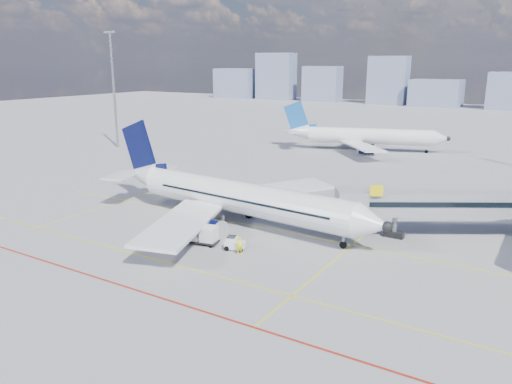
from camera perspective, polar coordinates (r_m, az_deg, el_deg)
ground at (r=54.26m, az=-6.17°, el=-5.87°), size 420.00×420.00×0.00m
apron_markings at (r=51.80m, az=-9.34°, el=-7.00°), size 90.00×35.12×0.01m
jet_bridge at (r=59.45m, az=22.85°, el=-1.34°), size 23.55×15.78×6.30m
floodlight_mast_nw at (r=117.86m, az=-15.97°, el=11.50°), size 3.20×0.61×25.45m
distant_skyline at (r=232.48m, az=23.93°, el=11.45°), size 253.79×15.52×28.81m
main_aircraft at (r=60.15m, az=-2.78°, el=-0.51°), size 39.60×34.47×11.56m
second_aircraft at (r=111.89m, az=12.08°, el=6.26°), size 34.73×29.62×10.61m
baggage_tug at (r=52.07m, az=-2.54°, el=-5.88°), size 2.32×1.83×1.44m
cargo_dolly at (r=53.84m, az=-6.31°, el=-4.77°), size 3.96×2.30×2.04m
belt_loader at (r=60.33m, az=-7.99°, el=-3.19°), size 5.72×3.45×2.35m
ramp_worker at (r=50.64m, az=-1.87°, el=-6.16°), size 0.79×0.83×1.90m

